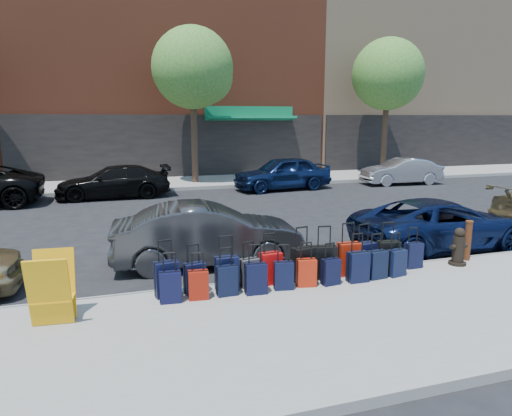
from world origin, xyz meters
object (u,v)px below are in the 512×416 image
object	(u,v)px
suitcase_front_5	(303,264)
car_far_2	(282,173)
car_near_2	(441,224)
car_near_1	(208,234)
car_far_1	(114,182)
fire_hydrant	(458,248)
bollard	(468,240)
car_far_3	(401,171)
display_rack	(52,289)
tree_right	(390,76)
tree_center	(196,70)

from	to	relation	value
suitcase_front_5	car_far_2	xyz separation A→B (m)	(3.97, 11.66, 0.28)
car_near_2	car_near_1	bearing A→B (deg)	83.90
car_far_1	car_near_2	bearing A→B (deg)	37.31
fire_hydrant	bollard	world-z (taller)	bollard
car_far_2	car_near_1	bearing A→B (deg)	-35.24
suitcase_front_5	bollard	distance (m)	3.97
fire_hydrant	car_near_1	size ratio (longest dim) A/B	0.19
car_far_3	display_rack	bearing A→B (deg)	-46.64
car_far_1	car_near_1	bearing A→B (deg)	11.45
tree_right	car_near_1	world-z (taller)	tree_right
display_rack	suitcase_front_5	bearing A→B (deg)	11.95
car_near_2	car_far_1	size ratio (longest dim) A/B	0.99
bollard	car_far_2	distance (m)	11.53
display_rack	car_far_3	size ratio (longest dim) A/B	0.28
fire_hydrant	car_far_1	xyz separation A→B (m)	(-6.93, 11.78, 0.14)
tree_center	car_near_1	bearing A→B (deg)	-99.28
car_near_2	car_far_1	xyz separation A→B (m)	(-7.75, 10.21, 0.03)
tree_center	display_rack	xyz separation A→B (m)	(-4.93, -14.85, -4.73)
car_near_1	display_rack	bearing A→B (deg)	135.33
fire_hydrant	car_far_3	world-z (taller)	car_far_3
tree_right	car_far_1	distance (m)	15.45
suitcase_front_5	display_rack	bearing A→B (deg)	175.38
fire_hydrant	tree_right	bearing A→B (deg)	58.27
display_rack	car_far_1	size ratio (longest dim) A/B	0.24
fire_hydrant	bollard	bearing A→B (deg)	22.02
tree_right	car_far_1	bearing A→B (deg)	-169.81
car_near_2	car_far_2	size ratio (longest dim) A/B	1.01
bollard	car_far_1	bearing A→B (deg)	122.41
fire_hydrant	car_far_1	world-z (taller)	car_far_1
tree_right	car_far_2	distance (m)	8.90
tree_center	suitcase_front_5	world-z (taller)	tree_center
tree_center	car_near_1	distance (m)	13.35
tree_center	car_near_2	size ratio (longest dim) A/B	1.61
bollard	car_far_1	distance (m)	13.71
tree_right	car_far_2	size ratio (longest dim) A/B	1.63
fire_hydrant	car_near_1	bearing A→B (deg)	153.40
car_near_2	car_far_3	distance (m)	11.58
tree_center	bollard	xyz separation A→B (m)	(3.39, -14.18, -4.81)
suitcase_front_5	car_far_1	distance (m)	12.19
car_near_1	car_far_3	xyz separation A→B (m)	(11.61, 9.52, -0.04)
tree_right	display_rack	world-z (taller)	tree_right
tree_right	tree_center	bearing A→B (deg)	180.00
tree_right	bollard	size ratio (longest dim) A/B	8.22
bollard	car_far_3	world-z (taller)	car_far_3
fire_hydrant	car_far_3	xyz separation A→B (m)	(6.63, 11.59, 0.12)
tree_center	tree_right	world-z (taller)	same
suitcase_front_5	car_near_1	distance (m)	2.46
suitcase_front_5	car_far_2	world-z (taller)	car_far_2
car_far_1	car_far_2	xyz separation A→B (m)	(7.36, -0.05, 0.10)
car_near_2	suitcase_front_5	bearing A→B (deg)	107.69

